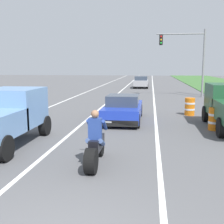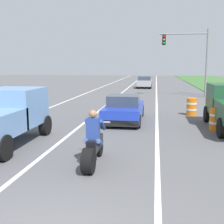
{
  "view_description": "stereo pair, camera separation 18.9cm",
  "coord_description": "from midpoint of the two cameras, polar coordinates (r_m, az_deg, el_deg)",
  "views": [
    {
      "loc": [
        1.51,
        -3.59,
        2.84
      ],
      "look_at": [
        -0.01,
        7.7,
        1.0
      ],
      "focal_mm": 46.34,
      "sensor_mm": 36.0,
      "label": 1
    },
    {
      "loc": [
        1.7,
        -3.56,
        2.84
      ],
      "look_at": [
        -0.01,
        7.7,
        1.0
      ],
      "focal_mm": 46.34,
      "sensor_mm": 36.0,
      "label": 2
    }
  ],
  "objects": [
    {
      "name": "lane_stripe_left_solid",
      "position": [
        24.76,
        -7.91,
        2.5
      ],
      "size": [
        0.14,
        120.0,
        0.01
      ],
      "primitive_type": "cube",
      "color": "white",
      "rests_on": "ground"
    },
    {
      "name": "lane_stripe_right_solid",
      "position": [
        23.74,
        9.01,
        2.2
      ],
      "size": [
        0.14,
        120.0,
        0.01
      ],
      "primitive_type": "cube",
      "color": "white",
      "rests_on": "ground"
    },
    {
      "name": "lane_stripe_centre_dashed",
      "position": [
        23.99,
        0.38,
        2.38
      ],
      "size": [
        0.14,
        120.0,
        0.01
      ],
      "primitive_type": "cube",
      "color": "white",
      "rests_on": "ground"
    },
    {
      "name": "motorcycle_with_rider",
      "position": [
        8.23,
        -3.06,
        -6.67
      ],
      "size": [
        0.7,
        2.21,
        1.62
      ],
      "color": "black",
      "rests_on": "ground"
    },
    {
      "name": "sports_car_blue",
      "position": [
        14.79,
        2.79,
        0.57
      ],
      "size": [
        1.84,
        4.3,
        1.37
      ],
      "color": "#1E38B2",
      "rests_on": "ground"
    },
    {
      "name": "pickup_truck_left_lane_light_blue",
      "position": [
        10.92,
        -20.28,
        -0.53
      ],
      "size": [
        2.02,
        4.8,
        1.98
      ],
      "color": "#6B93C6",
      "rests_on": "ground"
    },
    {
      "name": "traffic_light_mast_near",
      "position": [
        27.09,
        15.73,
        11.23
      ],
      "size": [
        4.28,
        0.34,
        6.0
      ],
      "color": "gray",
      "rests_on": "ground"
    },
    {
      "name": "construction_barrel_nearest",
      "position": [
        13.54,
        20.21,
        -1.33
      ],
      "size": [
        0.58,
        0.58,
        1.0
      ],
      "color": "orange",
      "rests_on": "ground"
    },
    {
      "name": "construction_barrel_mid",
      "position": [
        17.17,
        15.72,
        1.01
      ],
      "size": [
        0.58,
        0.58,
        1.0
      ],
      "color": "orange",
      "rests_on": "ground"
    },
    {
      "name": "distant_car_far_ahead",
      "position": [
        37.19,
        6.57,
        5.92
      ],
      "size": [
        1.8,
        4.0,
        1.5
      ],
      "color": "#99999E",
      "rests_on": "ground"
    }
  ]
}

